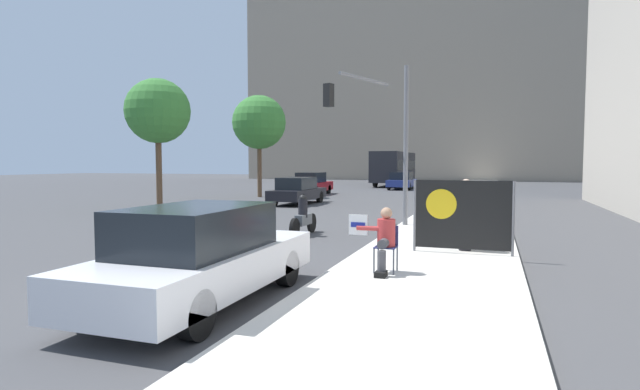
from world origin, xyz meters
The scene contains 15 objects.
ground_plane centered at (0.00, 0.00, 0.00)m, with size 160.00×160.00×0.00m, color #444447.
sidewalk_curb centered at (3.26, 15.00, 0.06)m, with size 3.57×90.00×0.12m, color beige.
building_backdrop_far centered at (-2.00, 62.15, 20.72)m, with size 52.00×12.00×41.45m.
seated_protester centered at (2.55, 2.31, 0.79)m, with size 0.91×0.77×1.23m.
jogger_on_sidewalk centered at (3.87, 5.32, 0.98)m, with size 0.34×0.34×1.69m.
protest_banner centered at (3.81, 4.88, 1.01)m, with size 2.23×0.06×1.67m.
traffic_light_pole centered at (0.51, 10.16, 3.73)m, with size 3.29×3.05×5.28m.
parked_car_curbside centered at (0.22, -0.27, 0.76)m, with size 1.81×4.67×1.54m.
car_on_road_nearest centered at (-5.36, 17.78, 0.71)m, with size 1.71×4.54×1.43m.
car_on_road_midblock centered at (-7.37, 25.49, 0.76)m, with size 1.73×4.34×1.54m.
car_on_road_distant centered at (-2.66, 34.47, 0.72)m, with size 1.86×4.43×1.45m.
city_bus_on_road centered at (-4.57, 41.11, 1.86)m, with size 2.52×10.65×3.23m.
motorcycle_on_road centered at (-0.92, 7.11, 0.54)m, with size 0.28×2.05×1.24m.
street_tree_near_curb centered at (-10.55, 13.04, 4.62)m, with size 3.04×3.04×6.16m.
street_tree_midblock centered at (-9.76, 22.24, 4.78)m, with size 3.44×3.44×6.52m.
Camera 1 is at (4.45, -6.87, 2.19)m, focal length 28.00 mm.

